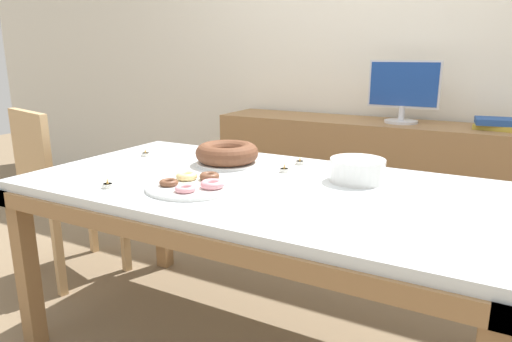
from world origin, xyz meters
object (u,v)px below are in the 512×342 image
at_px(book_stack, 496,124).
at_px(tealight_near_front, 300,162).
at_px(tealight_near_cakes, 145,154).
at_px(cake_chocolate_round, 227,154).
at_px(tealight_left_edge, 108,185).
at_px(tealight_centre, 284,170).
at_px(chair, 58,186).
at_px(computer_monitor, 403,92).
at_px(plate_stack, 357,170).
at_px(pastry_platter, 193,184).

relative_size(book_stack, tealight_near_front, 6.03).
relative_size(tealight_near_front, tealight_near_cakes, 1.00).
bearing_deg(cake_chocolate_round, tealight_left_edge, -109.88).
relative_size(tealight_near_front, tealight_centre, 1.00).
relative_size(tealight_left_edge, tealight_centre, 1.00).
distance_m(cake_chocolate_round, tealight_near_front, 0.33).
distance_m(book_stack, tealight_near_front, 1.30).
distance_m(chair, tealight_left_edge, 0.93).
height_order(tealight_left_edge, tealight_near_front, same).
height_order(chair, tealight_near_front, chair).
distance_m(computer_monitor, tealight_near_cakes, 1.59).
bearing_deg(tealight_centre, tealight_left_edge, -132.20).
bearing_deg(chair, tealight_near_front, 12.15).
height_order(chair, book_stack, chair).
xyz_separation_m(chair, plate_stack, (1.59, 0.13, 0.26)).
distance_m(cake_chocolate_round, tealight_left_edge, 0.56).
relative_size(book_stack, pastry_platter, 0.70).
bearing_deg(tealight_left_edge, chair, 153.73).
xyz_separation_m(tealight_near_front, tealight_near_cakes, (-0.72, -0.20, 0.00)).
bearing_deg(plate_stack, tealight_left_edge, -145.92).
bearing_deg(computer_monitor, tealight_left_edge, -111.72).
bearing_deg(tealight_centre, book_stack, 58.61).
distance_m(plate_stack, tealight_centre, 0.31).
xyz_separation_m(computer_monitor, pastry_platter, (-0.41, -1.59, -0.24)).
bearing_deg(chair, cake_chocolate_round, 6.98).
bearing_deg(chair, pastry_platter, -12.88).
distance_m(computer_monitor, pastry_platter, 1.66).
bearing_deg(tealight_left_edge, book_stack, 55.04).
height_order(chair, tealight_near_cakes, chair).
distance_m(book_stack, pastry_platter, 1.85).
height_order(chair, tealight_left_edge, chair).
bearing_deg(plate_stack, tealight_near_cakes, -177.27).
bearing_deg(chair, computer_monitor, 41.60).
distance_m(tealight_near_front, tealight_near_cakes, 0.75).
height_order(tealight_near_front, tealight_near_cakes, same).
bearing_deg(book_stack, tealight_near_cakes, -139.27).
height_order(computer_monitor, tealight_centre, computer_monitor).
xyz_separation_m(tealight_near_front, tealight_centre, (-0.00, -0.16, 0.00)).
height_order(chair, plate_stack, chair).
relative_size(chair, tealight_centre, 23.50).
bearing_deg(computer_monitor, tealight_near_cakes, -126.76).
bearing_deg(tealight_near_cakes, chair, -172.20).
xyz_separation_m(cake_chocolate_round, tealight_left_edge, (-0.19, -0.52, -0.04)).
relative_size(cake_chocolate_round, pastry_platter, 0.82).
xyz_separation_m(cake_chocolate_round, plate_stack, (0.59, 0.00, -0.00)).
height_order(book_stack, tealight_centre, book_stack).
bearing_deg(pastry_platter, computer_monitor, 75.36).
bearing_deg(tealight_left_edge, tealight_near_cakes, 117.41).
distance_m(chair, cake_chocolate_round, 1.04).
xyz_separation_m(tealight_left_edge, tealight_near_front, (0.48, 0.68, 0.00)).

